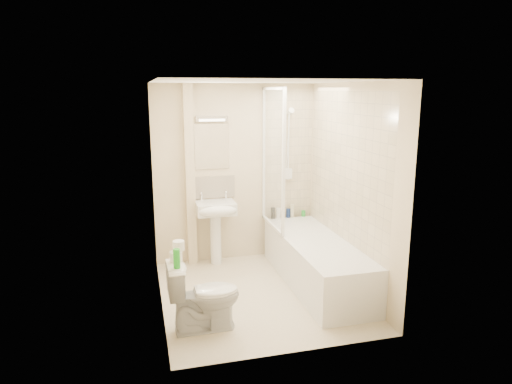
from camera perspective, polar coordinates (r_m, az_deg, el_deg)
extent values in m
plane|color=beige|center=(5.42, 0.33, -12.61)|extent=(2.50, 2.50, 0.00)
cube|color=beige|center=(6.22, -2.63, 2.32)|extent=(2.20, 0.02, 2.40)
cube|color=beige|center=(4.87, -12.26, -0.86)|extent=(0.02, 2.50, 2.40)
cube|color=beige|center=(5.41, 11.67, 0.51)|extent=(0.02, 2.50, 2.40)
cube|color=white|center=(4.91, 0.37, 13.66)|extent=(2.20, 2.50, 0.02)
cube|color=beige|center=(6.37, 4.00, 4.60)|extent=(0.70, 0.01, 1.75)
cube|color=beige|center=(5.46, 11.15, 3.05)|extent=(0.01, 2.10, 1.75)
cube|color=beige|center=(6.07, -8.25, 1.94)|extent=(0.12, 0.12, 2.40)
cube|color=beige|center=(6.19, -5.43, 0.62)|extent=(0.60, 0.02, 0.30)
cube|color=white|center=(6.10, -5.54, 5.68)|extent=(0.46, 0.01, 0.60)
cube|color=silver|center=(6.04, -5.57, 9.14)|extent=(0.42, 0.07, 0.07)
cube|color=white|center=(5.63, 7.52, -8.68)|extent=(0.70, 2.10, 0.55)
cube|color=white|center=(5.56, 7.58, -6.57)|extent=(0.56, 1.96, 0.05)
cube|color=white|center=(5.85, 2.12, 4.15)|extent=(0.01, 0.90, 1.80)
cube|color=white|center=(6.26, 0.98, 4.71)|extent=(0.04, 0.04, 1.80)
cube|color=white|center=(5.42, 3.49, 3.46)|extent=(0.04, 0.04, 1.80)
cube|color=white|center=(5.78, 2.19, 12.80)|extent=(0.04, 0.90, 0.04)
cube|color=white|center=(6.04, 2.05, -4.14)|extent=(0.04, 0.90, 0.03)
cylinder|color=white|center=(6.33, 4.09, 5.69)|extent=(0.02, 0.02, 0.90)
cylinder|color=white|center=(6.40, 4.02, 1.69)|extent=(0.05, 0.05, 0.02)
cylinder|color=white|center=(6.29, 4.15, 9.76)|extent=(0.05, 0.05, 0.02)
cylinder|color=white|center=(6.23, 4.35, 10.00)|extent=(0.08, 0.11, 0.11)
cube|color=white|center=(6.38, 4.05, 2.30)|extent=(0.10, 0.05, 0.14)
cylinder|color=white|center=(6.30, 3.99, 6.11)|extent=(0.01, 0.13, 0.84)
cylinder|color=white|center=(6.21, -5.06, -5.88)|extent=(0.15, 0.15, 0.69)
cube|color=white|center=(6.06, -5.09, -1.99)|extent=(0.51, 0.39, 0.16)
ellipsoid|color=white|center=(5.90, -4.81, -2.40)|extent=(0.51, 0.22, 0.16)
cube|color=silver|center=(6.05, -5.10, -1.45)|extent=(0.35, 0.26, 0.04)
cylinder|color=white|center=(6.11, -6.83, -0.67)|extent=(0.03, 0.03, 0.10)
cylinder|color=white|center=(6.16, -3.75, -0.50)|extent=(0.03, 0.03, 0.10)
sphere|color=white|center=(6.10, -6.85, -0.18)|extent=(0.04, 0.04, 0.04)
sphere|color=white|center=(6.15, -3.76, -0.01)|extent=(0.04, 0.04, 0.04)
cylinder|color=black|center=(6.39, 2.11, -2.65)|extent=(0.06, 0.06, 0.16)
cylinder|color=white|center=(6.41, 2.81, -2.66)|extent=(0.06, 0.06, 0.15)
cylinder|color=navy|center=(6.46, 4.05, -2.64)|extent=(0.06, 0.06, 0.13)
cylinder|color=beige|center=(6.47, 4.55, -2.35)|extent=(0.06, 0.06, 0.19)
cylinder|color=green|center=(6.54, 5.95, -2.68)|extent=(0.06, 0.06, 0.09)
imported|color=white|center=(4.59, -6.52, -12.71)|extent=(0.42, 0.70, 0.71)
cylinder|color=white|center=(4.47, -9.96, -7.95)|extent=(0.12, 0.12, 0.10)
cylinder|color=white|center=(4.47, -9.66, -6.62)|extent=(0.11, 0.11, 0.09)
cylinder|color=green|center=(4.29, -9.88, -8.20)|extent=(0.06, 0.06, 0.18)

